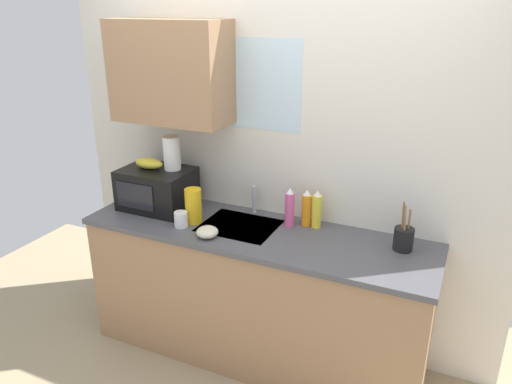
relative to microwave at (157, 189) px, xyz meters
name	(u,v)px	position (x,y,z in m)	size (l,w,h in m)	color
kitchen_wall_assembly	(261,145)	(0.64, 0.27, 0.31)	(2.93, 0.42, 2.50)	silver
counter_unit	(256,293)	(0.74, -0.05, -0.58)	(2.16, 0.63, 0.90)	#9E7551
sink_faucet	(254,200)	(0.62, 0.19, -0.04)	(0.03, 0.03, 0.19)	#B2B5BA
microwave	(157,189)	(0.00, 0.00, 0.00)	(0.46, 0.35, 0.27)	black
banana_bunch	(149,163)	(-0.05, 0.00, 0.17)	(0.20, 0.11, 0.07)	gold
paper_towel_roll	(172,153)	(0.10, 0.05, 0.24)	(0.11, 0.11, 0.22)	white
dish_soap_bottle_pink	(290,208)	(0.90, 0.10, -0.02)	(0.06, 0.06, 0.25)	#E55999
dish_soap_bottle_orange	(307,209)	(1.00, 0.15, -0.02)	(0.06, 0.06, 0.23)	orange
dish_soap_bottle_yellow	(317,210)	(1.06, 0.15, -0.02)	(0.06, 0.06, 0.24)	yellow
cereal_canister	(193,206)	(0.34, -0.10, -0.02)	(0.10, 0.10, 0.22)	gold
mug_white	(181,219)	(0.30, -0.19, -0.09)	(0.08, 0.08, 0.10)	white
utensil_crock	(404,238)	(1.59, 0.07, -0.06)	(0.11, 0.11, 0.29)	black
small_bowl	(207,232)	(0.52, -0.25, -0.10)	(0.13, 0.13, 0.07)	beige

